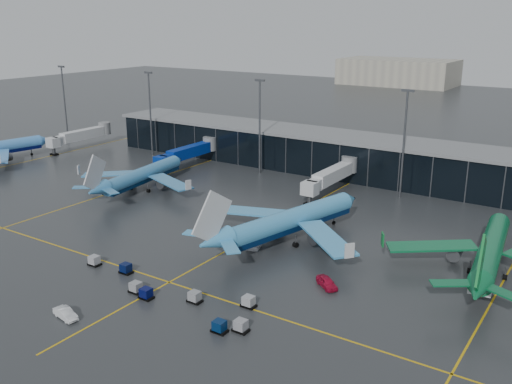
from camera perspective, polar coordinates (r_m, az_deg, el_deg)
The scene contains 12 objects.
ground at distance 110.58m, azimuth -7.35°, elevation -4.84°, with size 600.00×600.00×0.00m, color #282B2D.
terminal_pier at distance 158.79m, azimuth 7.29°, elevation 3.97°, with size 142.00×17.00×10.70m.
jet_bridges at distance 162.27m, azimuth -6.94°, elevation 3.95°, with size 94.00×27.50×7.20m.
flood_masts at distance 144.37m, azimuth 7.07°, elevation 6.07°, with size 203.00×0.50×25.50m.
taxi_lines at distance 112.77m, azimuth 0.05°, elevation -4.24°, with size 220.00×120.00×0.02m.
airliner_arkefly at distance 143.30m, azimuth -11.25°, elevation 2.55°, with size 33.73×38.41×11.81m, color #3A85BE, non-canonical shape.
airliner_klm_near at distance 107.89m, azimuth 3.66°, elevation -1.56°, with size 37.68×42.92×13.19m, color #429EDA, non-canonical shape.
airliner_aer_lingus at distance 102.08m, azimuth 22.57°, elevation -4.23°, with size 35.35×40.26×12.37m, color #0C6538, non-canonical shape.
baggage_carts at distance 88.83m, azimuth -8.41°, elevation -10.04°, with size 35.71×9.55×1.70m.
mobile_airstair at distance 106.07m, azimuth -0.18°, elevation -5.21°, with size 3.00×3.68×3.45m.
service_van_red at distance 91.95m, azimuth 7.10°, elevation -8.96°, with size 1.95×4.85×1.65m, color #B10D2F.
service_van_white at distance 86.92m, azimuth -18.51°, elevation -11.45°, with size 1.59×4.57×1.51m, color silver.
Camera 1 is at (67.92, -77.08, 40.89)m, focal length 40.00 mm.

